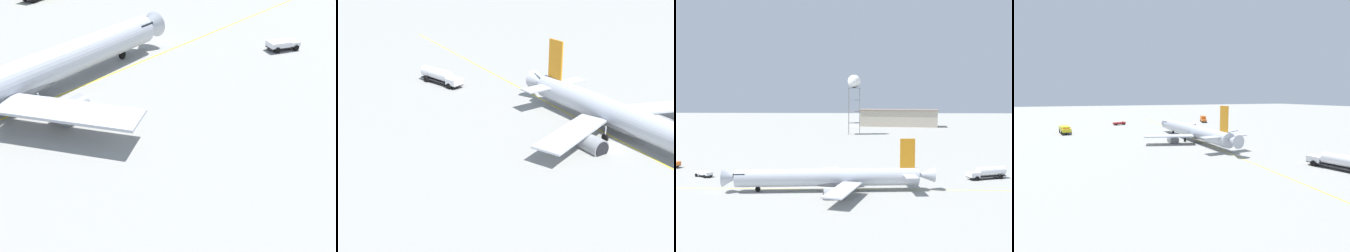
{
  "view_description": "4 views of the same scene",
  "coord_description": "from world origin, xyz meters",
  "views": [
    {
      "loc": [
        -33.52,
        22.39,
        20.4
      ],
      "look_at": [
        -15.44,
        0.7,
        4.08
      ],
      "focal_mm": 45.14,
      "sensor_mm": 36.0,
      "label": 1
    },
    {
      "loc": [
        -39.59,
        -42.5,
        26.6
      ],
      "look_at": [
        -15.44,
        0.7,
        5.92
      ],
      "focal_mm": 49.54,
      "sensor_mm": 36.0,
      "label": 2
    },
    {
      "loc": [
        91.05,
        6.08,
        21.2
      ],
      "look_at": [
        -44.44,
        1.91,
        9.65
      ],
      "focal_mm": 44.82,
      "sensor_mm": 36.0,
      "label": 3
    },
    {
      "loc": [
        32.53,
        68.32,
        13.25
      ],
      "look_at": [
        7.77,
        1.3,
        4.62
      ],
      "focal_mm": 26.14,
      "sensor_mm": 36.0,
      "label": 4
    }
  ],
  "objects": [
    {
      "name": "ground_plane",
      "position": [
        0.0,
        0.0,
        0.0
      ],
      "size": [
        600.0,
        600.0,
        0.0
      ],
      "primitive_type": "plane",
      "color": "gray"
    },
    {
      "name": "airliner_main",
      "position": [
        4.03,
        0.49,
        2.69
      ],
      "size": [
        31.39,
        44.87,
        11.57
      ],
      "rotation": [
        0.0,
        0.0,
        4.79
      ],
      "color": "#B2B7C1",
      "rests_on": "ground_plane"
    },
    {
      "name": "taxiway_centreline",
      "position": [
        2.63,
        2.04,
        0.0
      ],
      "size": [
        0.75,
        163.74,
        0.01
      ],
      "rotation": [
        0.0,
        0.0,
        4.71
      ],
      "color": "yellow",
      "rests_on": "ground_plane"
    },
    {
      "name": "fuel_tanker_truck",
      "position": [
        -9.18,
        37.59,
        1.59
      ],
      "size": [
        5.3,
        9.98,
        2.87
      ],
      "rotation": [
        0.0,
        0.0,
        5.04
      ],
      "color": "#232326",
      "rests_on": "ground_plane"
    }
  ]
}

